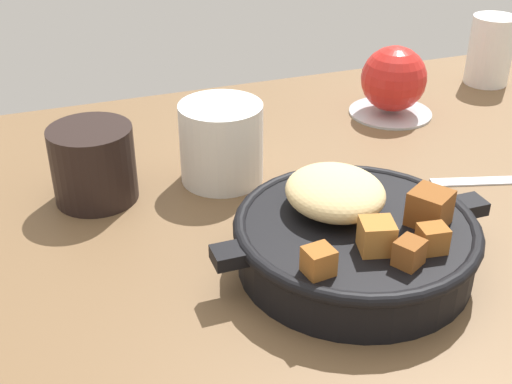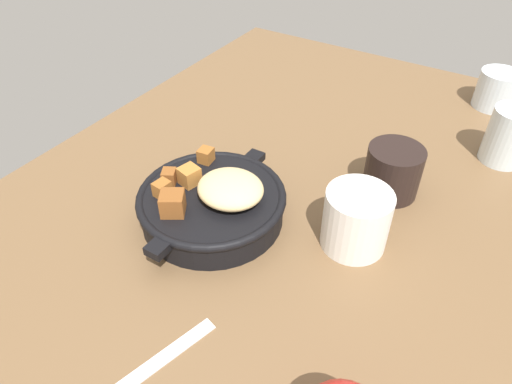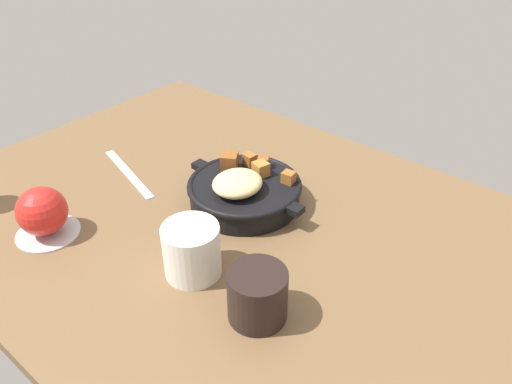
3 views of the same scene
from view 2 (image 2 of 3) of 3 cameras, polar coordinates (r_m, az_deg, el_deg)
ground_plane at (r=68.76cm, az=1.26°, el=-2.67°), size 119.73×77.93×2.40cm
cast_iron_skillet at (r=64.53cm, az=-5.29°, el=-1.24°), size 24.84×20.59×7.63cm
butter_knife at (r=52.59cm, az=-15.39°, el=-21.61°), size 20.98×7.45×0.36cm
coffee_mug_dark at (r=71.32cm, az=16.39°, el=2.46°), size 8.21×8.21×7.62cm
water_glass_tall at (r=84.90cm, az=28.52°, el=6.05°), size 6.91×6.91×9.18cm
ceramic_mug_white at (r=61.63cm, az=12.32°, el=-3.08°), size 8.60×8.60×8.38cm
water_glass_short at (r=101.53cm, az=27.39°, el=11.07°), size 7.55×7.55×7.05cm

